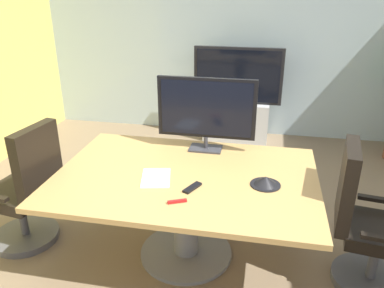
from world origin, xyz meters
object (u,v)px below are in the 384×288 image
(conference_table, at_px, (186,194))
(wall_display_unit, at_px, (236,110))
(remote_control, at_px, (192,188))
(office_chair_right, at_px, (365,230))
(tv_monitor, at_px, (206,110))
(office_chair_left, at_px, (27,196))
(conference_phone, at_px, (266,181))

(conference_table, relative_size, wall_display_unit, 1.52)
(remote_control, bearing_deg, office_chair_right, 32.46)
(office_chair_right, bearing_deg, tv_monitor, 74.51)
(office_chair_left, distance_m, wall_display_unit, 3.11)
(conference_table, height_order, wall_display_unit, wall_display_unit)
(tv_monitor, relative_size, conference_phone, 3.82)
(office_chair_right, distance_m, remote_control, 1.29)
(office_chair_left, bearing_deg, conference_table, 102.51)
(office_chair_left, bearing_deg, wall_display_unit, 159.56)
(tv_monitor, bearing_deg, remote_control, -88.38)
(wall_display_unit, distance_m, conference_phone, 2.73)
(office_chair_right, xyz_separation_m, wall_display_unit, (-1.17, 2.67, -0.01))
(office_chair_left, height_order, office_chair_right, same)
(wall_display_unit, height_order, conference_phone, wall_display_unit)
(conference_phone, bearing_deg, wall_display_unit, 99.32)
(office_chair_left, xyz_separation_m, conference_phone, (1.94, 0.05, 0.32))
(tv_monitor, bearing_deg, office_chair_right, -23.78)
(conference_table, bearing_deg, wall_display_unit, 86.43)
(office_chair_right, bearing_deg, wall_display_unit, 32.00)
(conference_table, distance_m, tv_monitor, 0.74)
(conference_table, distance_m, wall_display_unit, 2.63)
(office_chair_right, xyz_separation_m, tv_monitor, (-1.26, 0.56, 0.65))
(office_chair_left, distance_m, tv_monitor, 1.66)
(tv_monitor, bearing_deg, conference_phone, -46.49)
(office_chair_left, relative_size, conference_phone, 4.95)
(conference_table, distance_m, conference_phone, 0.64)
(conference_table, relative_size, tv_monitor, 2.36)
(office_chair_right, bearing_deg, remote_control, 105.46)
(conference_phone, height_order, remote_control, conference_phone)
(office_chair_left, relative_size, office_chair_right, 1.00)
(tv_monitor, bearing_deg, office_chair_left, -156.75)
(remote_control, bearing_deg, conference_phone, 42.20)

